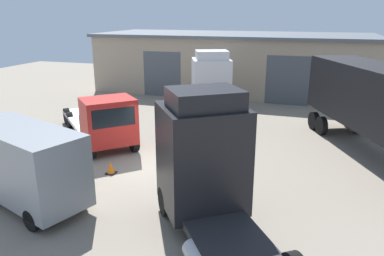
{
  "coord_description": "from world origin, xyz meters",
  "views": [
    {
      "loc": [
        6.52,
        -14.01,
        6.6
      ],
      "look_at": [
        1.63,
        1.34,
        1.6
      ],
      "focal_mm": 35.0,
      "sensor_mm": 36.0,
      "label": 1
    }
  ],
  "objects": [
    {
      "name": "delivery_van_grey",
      "position": [
        -2.87,
        -4.21,
        1.53
      ],
      "size": [
        5.51,
        3.61,
        2.84
      ],
      "rotation": [
        0.0,
        0.0,
        2.8
      ],
      "color": "gray",
      "rests_on": "ground_plane"
    },
    {
      "name": "traffic_cone",
      "position": [
        -1.25,
        -1.05,
        0.25
      ],
      "size": [
        0.4,
        0.4,
        0.55
      ],
      "color": "black",
      "rests_on": "ground_plane"
    },
    {
      "name": "warehouse_building",
      "position": [
        0.0,
        18.28,
        2.45
      ],
      "size": [
        23.01,
        9.08,
        4.87
      ],
      "color": "tan",
      "rests_on": "ground_plane"
    },
    {
      "name": "flatbed_truck_red",
      "position": [
        -3.34,
        2.05,
        1.29
      ],
      "size": [
        7.05,
        7.05,
        2.69
      ],
      "rotation": [
        0.0,
        0.0,
        -0.79
      ],
      "color": "red",
      "rests_on": "ground_plane"
    },
    {
      "name": "ground_plane",
      "position": [
        0.0,
        0.0,
        0.0
      ],
      "size": [
        60.0,
        60.0,
        0.0
      ],
      "primitive_type": "plane",
      "color": "gray"
    },
    {
      "name": "tractor_unit_white",
      "position": [
        0.26,
        10.0,
        1.97
      ],
      "size": [
        4.73,
        6.97,
        4.18
      ],
      "rotation": [
        0.0,
        0.0,
        1.95
      ],
      "color": "silver",
      "rests_on": "ground_plane"
    },
    {
      "name": "tractor_unit_black",
      "position": [
        3.7,
        -3.7,
        2.08
      ],
      "size": [
        5.76,
        6.71,
        4.43
      ],
      "rotation": [
        0.0,
        0.0,
        2.18
      ],
      "color": "black",
      "rests_on": "ground_plane"
    },
    {
      "name": "oil_drum",
      "position": [
        0.58,
        3.52,
        0.44
      ],
      "size": [
        0.58,
        0.58,
        0.88
      ],
      "color": "#B22D23",
      "rests_on": "ground_plane"
    }
  ]
}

